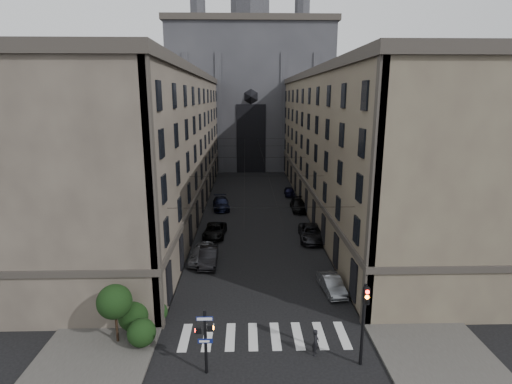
{
  "coord_description": "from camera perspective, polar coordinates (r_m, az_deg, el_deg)",
  "views": [
    {
      "loc": [
        -1.17,
        -18.55,
        15.55
      ],
      "look_at": [
        -0.41,
        10.26,
        8.63
      ],
      "focal_mm": 28.0,
      "sensor_mm": 36.0,
      "label": 1
    }
  ],
  "objects": [
    {
      "name": "building_left",
      "position": [
        56.26,
        -14.2,
        6.76
      ],
      "size": [
        13.6,
        60.6,
        18.85
      ],
      "color": "#4A4239",
      "rests_on": "ground"
    },
    {
      "name": "shrub_cluster",
      "position": [
        28.31,
        -17.5,
        -16.24
      ],
      "size": [
        3.9,
        4.4,
        3.9
      ],
      "color": "black",
      "rests_on": "sidewalk_left"
    },
    {
      "name": "car_right_near",
      "position": [
        33.86,
        10.77,
        -12.82
      ],
      "size": [
        1.87,
        4.21,
        1.34
      ],
      "primitive_type": "imported",
      "rotation": [
        0.0,
        0.0,
        0.11
      ],
      "color": "slate",
      "rests_on": "ground"
    },
    {
      "name": "building_right",
      "position": [
        56.82,
        13.5,
        6.86
      ],
      "size": [
        13.6,
        60.6,
        18.85
      ],
      "color": "brown",
      "rests_on": "ground"
    },
    {
      "name": "pedestrian",
      "position": [
        26.43,
        8.51,
        -20.46
      ],
      "size": [
        0.59,
        0.72,
        1.7
      ],
      "primitive_type": "imported",
      "rotation": [
        0.0,
        0.0,
        1.23
      ],
      "color": "black",
      "rests_on": "ground"
    },
    {
      "name": "zebra_crossing",
      "position": [
        28.25,
        1.18,
        -19.89
      ],
      "size": [
        11.0,
        3.2,
        0.01
      ],
      "primitive_type": "cube",
      "color": "beige",
      "rests_on": "ground"
    },
    {
      "name": "car_left_midfar",
      "position": [
        45.79,
        -5.91,
        -5.5
      ],
      "size": [
        2.66,
        5.19,
        1.4
      ],
      "primitive_type": "imported",
      "rotation": [
        0.0,
        0.0,
        -0.07
      ],
      "color": "black",
      "rests_on": "ground"
    },
    {
      "name": "car_right_midfar",
      "position": [
        55.89,
        6.12,
        -1.93
      ],
      "size": [
        2.16,
        5.19,
        1.5
      ],
      "primitive_type": "imported",
      "rotation": [
        0.0,
        0.0,
        0.01
      ],
      "color": "black",
      "rests_on": "ground"
    },
    {
      "name": "car_left_midnear",
      "position": [
        38.57,
        -6.82,
        -9.12
      ],
      "size": [
        1.69,
        4.74,
        1.56
      ],
      "primitive_type": "imported",
      "rotation": [
        0.0,
        0.0,
        0.01
      ],
      "color": "black",
      "rests_on": "ground"
    },
    {
      "name": "sidewalk_left",
      "position": [
        57.47,
        -10.81,
        -2.37
      ],
      "size": [
        7.0,
        80.0,
        0.15
      ],
      "primitive_type": "cube",
      "color": "#383533",
      "rests_on": "ground"
    },
    {
      "name": "car_right_midnear",
      "position": [
        44.88,
        7.95,
        -5.81
      ],
      "size": [
        3.06,
        5.97,
        1.61
      ],
      "primitive_type": "imported",
      "rotation": [
        0.0,
        0.0,
        -0.07
      ],
      "color": "black",
      "rests_on": "ground"
    },
    {
      "name": "pedestrian_signal_left",
      "position": [
        24.14,
        -7.27,
        -19.85
      ],
      "size": [
        1.02,
        0.38,
        4.0
      ],
      "color": "black",
      "rests_on": "ground"
    },
    {
      "name": "car_right_far",
      "position": [
        64.19,
        4.81,
        0.05
      ],
      "size": [
        1.68,
        3.98,
        1.34
      ],
      "primitive_type": "imported",
      "rotation": [
        0.0,
        0.0,
        -0.03
      ],
      "color": "black",
      "rests_on": "ground"
    },
    {
      "name": "traffic_light_right",
      "position": [
        24.81,
        15.18,
        -16.64
      ],
      "size": [
        0.34,
        0.5,
        5.2
      ],
      "color": "black",
      "rests_on": "ground"
    },
    {
      "name": "tram_wires",
      "position": [
        54.83,
        -0.27,
        4.79
      ],
      "size": [
        14.0,
        60.0,
        0.43
      ],
      "color": "black",
      "rests_on": "ground"
    },
    {
      "name": "sidewalk_right",
      "position": [
        57.9,
        10.18,
        -2.22
      ],
      "size": [
        7.0,
        80.0,
        0.15
      ],
      "primitive_type": "cube",
      "color": "#383533",
      "rests_on": "ground"
    },
    {
      "name": "car_left_near",
      "position": [
        39.36,
        -7.82,
        -8.63
      ],
      "size": [
        2.44,
        4.92,
        1.61
      ],
      "primitive_type": "imported",
      "rotation": [
        0.0,
        0.0,
        -0.12
      ],
      "color": "gray",
      "rests_on": "ground"
    },
    {
      "name": "car_left_far",
      "position": [
        56.73,
        -5.01,
        -1.64
      ],
      "size": [
        2.79,
        5.59,
        1.56
      ],
      "primitive_type": "imported",
      "rotation": [
        0.0,
        0.0,
        0.12
      ],
      "color": "black",
      "rests_on": "ground"
    },
    {
      "name": "gothic_tower",
      "position": [
        93.55,
        -0.82,
        14.88
      ],
      "size": [
        35.0,
        23.0,
        58.0
      ],
      "color": "#2D2D33",
      "rests_on": "ground"
    }
  ]
}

